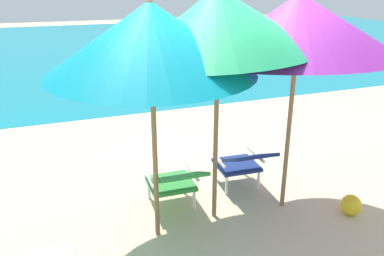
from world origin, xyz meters
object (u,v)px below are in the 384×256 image
Objects in this scene: beach_umbrella_right at (298,27)px; beach_ball at (351,205)px; lounge_chair_right at (242,162)px; beach_umbrella_center at (218,22)px; lounge_chair_left at (175,181)px; beach_umbrella_left at (151,38)px; swim_buoy at (136,74)px.

beach_ball is (0.63, -0.43, -1.97)m from beach_umbrella_right.
lounge_chair_right is 0.34× the size of beach_umbrella_center.
lounge_chair_right is at bearing 120.55° from beach_umbrella_right.
lounge_chair_left reaches higher than beach_ball.
beach_umbrella_left is 10.20× the size of beach_ball.
beach_umbrella_center is (0.39, -0.24, 1.75)m from lounge_chair_left.
beach_umbrella_right is at bearing -14.71° from lounge_chair_left.
beach_umbrella_center reaches higher than swim_buoy.
lounge_chair_right is (-0.18, -6.63, 0.31)m from swim_buoy.
swim_buoy is 6.64m from lounge_chair_right.
beach_ball is (1.48, -0.52, -2.04)m from beach_umbrella_center.
lounge_chair_left is 0.36× the size of beach_umbrella_right.
swim_buoy is 7.54m from beach_umbrella_left.
beach_umbrella_left is 0.97× the size of beach_umbrella_right.
beach_umbrella_center is (-0.74, -7.04, 2.06)m from swim_buoy.
lounge_chair_left reaches higher than swim_buoy.
swim_buoy is 7.37m from beach_umbrella_center.
beach_umbrella_center reaches higher than beach_umbrella_left.
swim_buoy is 0.59× the size of beach_umbrella_center.
beach_umbrella_center is at bearing -143.80° from lounge_chair_right.
lounge_chair_right is 2.13m from beach_umbrella_left.
beach_umbrella_right is 2.11m from beach_ball.
beach_umbrella_right reaches higher than swim_buoy.
beach_umbrella_center is 0.86m from beach_umbrella_right.
lounge_chair_right is 0.36× the size of beach_umbrella_right.
swim_buoy is at bearing 78.64° from beach_umbrella_left.
beach_umbrella_left reaches higher than swim_buoy.
lounge_chair_right is at bearing 134.87° from beach_ball.
beach_umbrella_left is at bearing 169.25° from beach_ball.
beach_umbrella_right is (1.24, -0.33, 1.68)m from lounge_chair_left.
beach_umbrella_right is at bearing 145.52° from beach_ball.
beach_umbrella_center is 2.57m from beach_ball.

